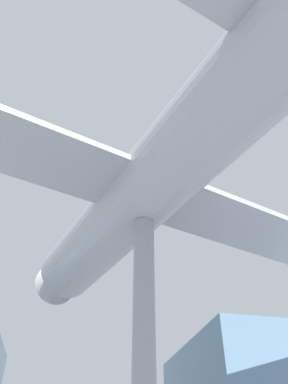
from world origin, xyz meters
name	(u,v)px	position (x,y,z in m)	size (l,w,h in m)	color
support_pylon_central	(144,354)	(0.00, 0.00, 3.47)	(0.54, 0.54, 6.94)	#999EA3
suspended_airplane	(139,197)	(-0.10, 0.31, 8.02)	(18.80, 14.47, 3.46)	#B2B7BC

